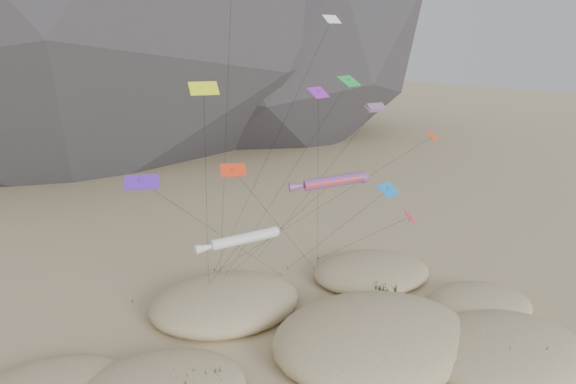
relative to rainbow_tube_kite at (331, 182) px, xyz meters
name	(u,v)px	position (x,y,z in m)	size (l,w,h in m)	color
dunes	(328,348)	(-3.77, -4.79, -12.47)	(48.93, 36.58, 4.40)	#CCB789
dune_grass	(328,357)	(-4.64, -5.95, -12.39)	(42.39, 31.28, 1.45)	black
kite_stakes	(247,278)	(-1.77, 12.26, -13.06)	(22.18, 6.75, 0.30)	#3F2D1E
rainbow_tube_kite	(331,182)	(0.00, 0.00, 0.00)	(6.85, 15.45, 14.01)	#FF2E1A
white_tube_kite	(240,240)	(-7.96, 1.98, -4.32)	(7.39, 9.94, 9.63)	silver
multi_parafoil	(373,111)	(4.77, 0.32, 5.72)	(3.45, 17.61, 19.67)	red
delta_kites	(306,134)	(-1.60, 1.53, 4.05)	(29.63, 22.88, 27.35)	blue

